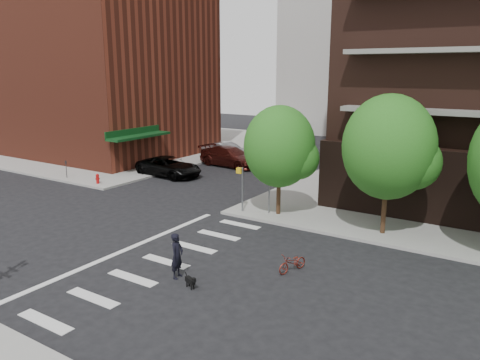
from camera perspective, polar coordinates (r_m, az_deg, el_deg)
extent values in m
plane|color=black|center=(23.08, -14.65, -8.01)|extent=(120.00, 120.00, 0.00)
cube|color=gray|center=(56.10, -14.05, 4.55)|extent=(31.00, 33.00, 0.15)
cube|color=silver|center=(17.58, -22.65, -15.65)|extent=(2.40, 0.50, 0.01)
cube|color=silver|center=(18.61, -17.48, -13.54)|extent=(2.40, 0.50, 0.01)
cube|color=silver|center=(19.79, -12.96, -11.58)|extent=(2.40, 0.50, 0.01)
cube|color=silver|center=(21.09, -9.03, -9.79)|extent=(2.40, 0.50, 0.01)
cube|color=silver|center=(22.49, -5.60, -8.18)|extent=(2.40, 0.50, 0.01)
cube|color=silver|center=(23.98, -2.62, -6.74)|extent=(2.40, 0.50, 0.01)
cube|color=silver|center=(25.54, 0.00, -5.46)|extent=(2.40, 0.50, 0.01)
cube|color=silver|center=(22.73, -13.78, -8.28)|extent=(0.30, 13.00, 0.01)
cube|color=maroon|center=(50.02, -17.41, 14.92)|extent=(20.00, 15.00, 20.00)
cube|color=#0C3814|center=(39.07, -12.17, 5.25)|extent=(1.40, 6.00, 0.20)
cylinder|color=#301E11|center=(26.75, 4.72, -1.74)|extent=(0.24, 0.24, 2.30)
sphere|color=#235B19|center=(26.17, 4.83, 4.09)|extent=(4.00, 4.00, 4.00)
cylinder|color=#301E11|center=(24.57, 17.16, -3.30)|extent=(0.24, 0.24, 2.60)
sphere|color=#235B19|center=(23.90, 17.66, 3.85)|extent=(4.50, 4.50, 4.50)
cylinder|color=slate|center=(27.10, 0.29, -1.16)|extent=(0.10, 0.10, 2.60)
cube|color=gold|center=(26.95, -0.06, 1.16)|extent=(0.32, 0.25, 0.32)
cylinder|color=slate|center=(26.82, 3.57, -1.78)|extent=(0.08, 0.08, 2.20)
cube|color=gold|center=(26.47, 3.44, 0.03)|extent=(0.64, 0.02, 0.64)
cylinder|color=#A50C0C|center=(35.48, -16.97, 0.06)|extent=(0.22, 0.22, 0.60)
sphere|color=#A50C0C|center=(35.41, -17.00, 0.55)|extent=(0.24, 0.24, 0.24)
cylinder|color=black|center=(38.13, -20.41, 1.08)|extent=(0.05, 0.05, 1.10)
cube|color=black|center=(38.00, -20.49, 2.05)|extent=(0.10, 0.08, 0.22)
imported|color=black|center=(37.30, -8.67, 1.62)|extent=(2.82, 5.66, 1.54)
imported|color=#431510|center=(40.70, -1.20, 2.87)|extent=(3.00, 6.11, 1.71)
imported|color=#9E9FA6|center=(43.55, -1.62, 3.50)|extent=(2.02, 5.06, 1.63)
imported|color=maroon|center=(19.85, 6.42, -9.98)|extent=(0.96, 1.60, 0.79)
imported|color=black|center=(19.17, -7.68, -9.13)|extent=(0.76, 0.58, 1.88)
cube|color=black|center=(18.48, -6.10, -12.07)|extent=(0.53, 0.33, 0.20)
cube|color=black|center=(18.21, -5.65, -12.03)|extent=(0.18, 0.16, 0.15)
cylinder|color=black|center=(18.52, -5.61, -12.72)|extent=(0.05, 0.05, 0.22)
cylinder|color=black|center=(18.63, -6.55, -12.59)|extent=(0.05, 0.05, 0.22)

